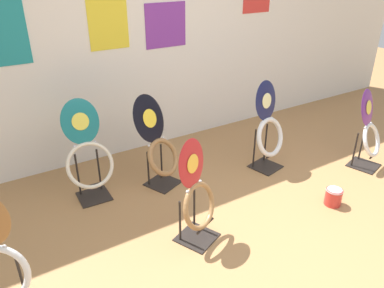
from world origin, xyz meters
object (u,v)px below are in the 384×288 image
at_px(toilet_seat_display_navy_moon, 269,131).
at_px(toilet_seat_display_jazz_black, 158,147).
at_px(paint_can, 333,196).
at_px(toilet_seat_display_purple_note, 369,132).
at_px(toilet_seat_display_crimson_swirl, 197,198).
at_px(toilet_seat_display_teal_sax, 88,156).

distance_m(toilet_seat_display_navy_moon, toilet_seat_display_jazz_black, 1.14).
bearing_deg(toilet_seat_display_jazz_black, paint_can, -44.88).
xyz_separation_m(toilet_seat_display_purple_note, toilet_seat_display_crimson_swirl, (-2.13, -0.04, -0.01)).
bearing_deg(toilet_seat_display_crimson_swirl, toilet_seat_display_purple_note, 1.14).
distance_m(toilet_seat_display_purple_note, toilet_seat_display_jazz_black, 2.17).
bearing_deg(paint_can, toilet_seat_display_purple_note, 20.11).
height_order(toilet_seat_display_teal_sax, paint_can, toilet_seat_display_teal_sax).
distance_m(toilet_seat_display_teal_sax, toilet_seat_display_crimson_swirl, 1.13).
bearing_deg(toilet_seat_display_crimson_swirl, toilet_seat_display_teal_sax, 116.59).
bearing_deg(toilet_seat_display_jazz_black, toilet_seat_display_crimson_swirl, -98.51).
bearing_deg(toilet_seat_display_navy_moon, toilet_seat_display_purple_note, -29.95).
distance_m(toilet_seat_display_purple_note, toilet_seat_display_navy_moon, 1.04).
height_order(toilet_seat_display_jazz_black, paint_can, toilet_seat_display_jazz_black).
relative_size(toilet_seat_display_jazz_black, toilet_seat_display_crimson_swirl, 1.03).
xyz_separation_m(toilet_seat_display_purple_note, toilet_seat_display_navy_moon, (-0.90, 0.52, 0.03)).
height_order(toilet_seat_display_jazz_black, toilet_seat_display_teal_sax, toilet_seat_display_teal_sax).
distance_m(toilet_seat_display_teal_sax, paint_can, 2.22).
xyz_separation_m(toilet_seat_display_teal_sax, paint_can, (1.79, -1.28, -0.33)).
height_order(toilet_seat_display_teal_sax, toilet_seat_display_crimson_swirl, toilet_seat_display_teal_sax).
bearing_deg(toilet_seat_display_teal_sax, toilet_seat_display_purple_note, -20.14).
distance_m(toilet_seat_display_crimson_swirl, paint_can, 1.34).
height_order(toilet_seat_display_purple_note, paint_can, toilet_seat_display_purple_note).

